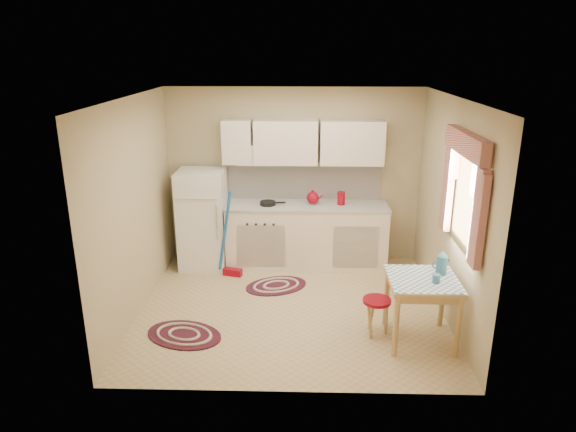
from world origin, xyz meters
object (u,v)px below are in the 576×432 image
Objects in this scene: fridge at (203,219)px; stool at (376,317)px; base_cabinets at (306,236)px; table at (420,310)px.

fridge is 3.33× the size of stool.
fridge is at bearing 140.69° from stool.
stool is at bearing -68.01° from base_cabinets.
fridge reaches higher than base_cabinets.
stool is at bearing 165.67° from table.
base_cabinets is 2.02m from stool.
fridge reaches higher than stool.
table is at bearing -35.91° from fridge.
table is 1.71× the size of stool.
table is 0.49m from stool.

